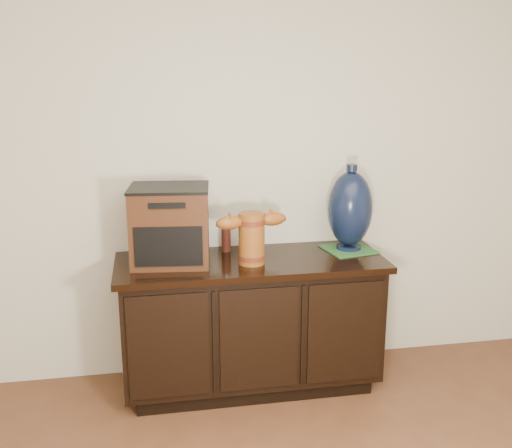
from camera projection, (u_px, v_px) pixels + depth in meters
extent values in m
plane|color=beige|center=(242.00, 153.00, 3.38)|extent=(4.50, 0.00, 4.50)
cube|color=black|center=(251.00, 378.00, 3.44)|extent=(1.29, 0.45, 0.08)
cube|color=black|center=(251.00, 320.00, 3.35)|extent=(1.40, 0.50, 0.64)
cube|color=black|center=(251.00, 262.00, 3.26)|extent=(1.46, 0.56, 0.03)
cube|color=black|center=(169.00, 347.00, 3.02)|extent=(0.41, 0.01, 0.56)
cube|color=black|center=(259.00, 339.00, 3.10)|extent=(0.41, 0.01, 0.56)
cube|color=black|center=(345.00, 332.00, 3.19)|extent=(0.41, 0.01, 0.56)
cylinder|color=#97521B|center=(252.00, 238.00, 3.16)|extent=(0.16, 0.16, 0.28)
cylinder|color=#3D130B|center=(252.00, 257.00, 3.18)|extent=(0.16, 0.16, 0.03)
cylinder|color=#3D130B|center=(252.00, 222.00, 3.13)|extent=(0.16, 0.16, 0.03)
ellipsoid|color=#97521B|center=(230.00, 223.00, 3.09)|extent=(0.16, 0.09, 0.07)
ellipsoid|color=#97521B|center=(273.00, 219.00, 3.17)|extent=(0.16, 0.09, 0.07)
cube|color=#3D1F0F|center=(170.00, 226.00, 3.16)|extent=(0.43, 0.36, 0.40)
cube|color=black|center=(168.00, 247.00, 3.01)|extent=(0.34, 0.05, 0.21)
cube|color=black|center=(169.00, 188.00, 3.10)|extent=(0.45, 0.37, 0.01)
cube|color=#2A5D2B|center=(349.00, 249.00, 3.43)|extent=(0.30, 0.30, 0.01)
cylinder|color=black|center=(349.00, 247.00, 3.42)|extent=(0.14, 0.14, 0.02)
ellipsoid|color=black|center=(350.00, 209.00, 3.36)|extent=(0.29, 0.29, 0.43)
cylinder|color=black|center=(352.00, 168.00, 3.31)|extent=(0.06, 0.06, 0.04)
cylinder|color=#5C1C0F|center=(226.00, 240.00, 3.39)|extent=(0.05, 0.05, 0.13)
cylinder|color=silver|center=(226.00, 227.00, 3.37)|extent=(0.05, 0.05, 0.02)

